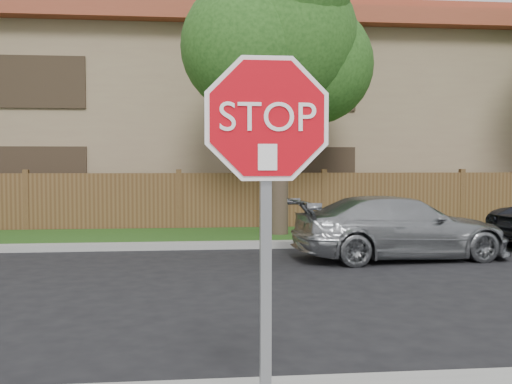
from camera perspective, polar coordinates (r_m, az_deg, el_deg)
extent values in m
cube|color=gray|center=(13.19, -7.65, -5.10)|extent=(70.00, 0.30, 0.15)
cube|color=#1E4714|center=(14.82, -7.47, -4.28)|extent=(70.00, 3.00, 0.12)
cube|color=#50341C|center=(16.34, -7.35, -1.00)|extent=(70.00, 0.12, 1.60)
cube|color=#8D7458|center=(21.93, -7.05, 5.74)|extent=(34.00, 8.00, 6.00)
cube|color=brown|center=(22.33, -7.10, 14.09)|extent=(35.20, 9.20, 0.50)
cube|color=brown|center=(22.46, -7.11, 15.60)|extent=(33.00, 5.50, 0.70)
cylinder|color=#382B21|center=(14.76, 2.24, 3.11)|extent=(0.44, 0.44, 3.92)
sphere|color=#1D4314|center=(15.06, 2.26, 14.37)|extent=(3.80, 3.80, 3.80)
sphere|color=#1D4314|center=(15.40, 5.48, 11.98)|extent=(3.00, 3.00, 3.00)
sphere|color=#1D4314|center=(14.52, -0.72, 13.68)|extent=(3.20, 3.20, 3.20)
cube|color=gray|center=(3.55, 0.91, -7.70)|extent=(0.06, 0.06, 2.30)
cylinder|color=white|center=(3.44, 1.06, 7.01)|extent=(1.01, 0.02, 1.01)
cylinder|color=#BD0712|center=(3.43, 1.08, 7.02)|extent=(0.93, 0.02, 0.93)
cube|color=white|center=(3.40, 1.11, 3.34)|extent=(0.11, 0.00, 0.15)
imported|color=#989B9E|center=(12.07, 13.60, -3.31)|extent=(4.38, 2.10, 1.23)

